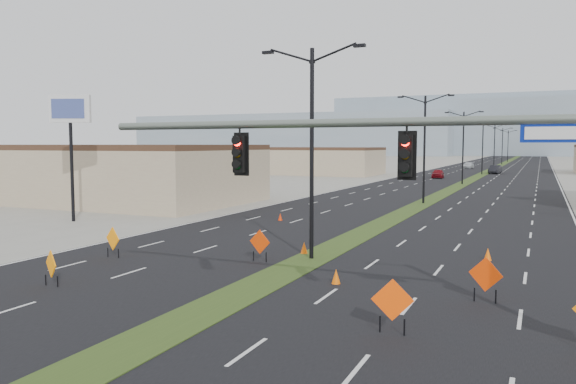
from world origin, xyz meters
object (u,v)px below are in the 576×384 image
at_px(streetlight_1, 424,146).
at_px(cone_1, 336,277).
at_px(car_left, 438,174).
at_px(construction_sign_4, 486,276).
at_px(streetlight_3, 483,145).
at_px(cone_0, 304,248).
at_px(streetlight_2, 463,145).
at_px(signal_mast, 480,173).
at_px(streetlight_5, 502,145).
at_px(car_mid, 495,169).
at_px(construction_sign_3, 392,302).
at_px(streetlight_0, 312,146).
at_px(streetlight_4, 494,145).
at_px(cone_3, 280,217).
at_px(construction_sign_1, 113,240).
at_px(streetlight_6, 508,145).
at_px(cone_2, 488,254).
at_px(pole_sign_west, 70,119).
at_px(construction_sign_2, 260,243).
at_px(car_far, 468,165).
at_px(construction_sign_0, 51,265).

distance_m(streetlight_1, cone_1, 32.61).
bearing_deg(car_left, construction_sign_4, -83.80).
xyz_separation_m(streetlight_3, cone_0, (-0.79, -83.03, -5.10)).
xyz_separation_m(streetlight_2, car_left, (-5.50, 13.17, -4.67)).
relative_size(signal_mast, cone_1, 27.11).
height_order(streetlight_5, car_mid, streetlight_5).
distance_m(streetlight_5, construction_sign_4, 144.75).
distance_m(car_mid, construction_sign_3, 97.18).
bearing_deg(streetlight_1, streetlight_0, -90.00).
distance_m(streetlight_4, car_left, 43.44).
height_order(streetlight_0, streetlight_1, same).
distance_m(streetlight_3, cone_3, 72.73).
relative_size(construction_sign_1, cone_0, 2.40).
bearing_deg(construction_sign_4, streetlight_6, 109.52).
distance_m(streetlight_1, streetlight_4, 84.00).
relative_size(streetlight_1, construction_sign_3, 6.10).
height_order(streetlight_1, cone_2, streetlight_1).
xyz_separation_m(streetlight_1, pole_sign_west, (-20.66, -22.60, 1.91)).
distance_m(streetlight_5, cone_0, 139.12).
distance_m(streetlight_2, construction_sign_2, 57.75).
bearing_deg(streetlight_2, streetlight_5, 90.00).
distance_m(streetlight_3, streetlight_4, 28.00).
xyz_separation_m(construction_sign_3, cone_1, (-3.45, 4.91, -0.67)).
bearing_deg(construction_sign_4, construction_sign_2, -178.97).
bearing_deg(cone_0, streetlight_1, 88.33).
height_order(construction_sign_1, cone_0, construction_sign_1).
relative_size(streetlight_1, cone_1, 16.67).
distance_m(streetlight_5, car_far, 30.33).
distance_m(streetlight_6, cone_0, 167.11).
height_order(streetlight_0, streetlight_4, same).
xyz_separation_m(signal_mast, cone_3, (-15.76, 21.82, -4.52)).
relative_size(streetlight_2, car_left, 2.29).
height_order(signal_mast, streetlight_3, streetlight_3).
bearing_deg(construction_sign_4, car_far, 113.59).
bearing_deg(streetlight_6, cone_1, -89.10).
bearing_deg(cone_3, car_far, 88.99).
xyz_separation_m(streetlight_2, cone_3, (-7.20, -44.19, -5.15)).
bearing_deg(cone_0, streetlight_5, 89.68).
bearing_deg(cone_3, signal_mast, -54.16).
bearing_deg(cone_2, car_left, 101.36).
bearing_deg(construction_sign_2, cone_0, 73.18).
relative_size(streetlight_1, car_far, 2.06).
xyz_separation_m(streetlight_2, car_mid, (2.00, 32.09, -4.61)).
bearing_deg(streetlight_4, streetlight_5, 90.00).
distance_m(signal_mast, construction_sign_2, 14.08).
relative_size(streetlight_3, construction_sign_0, 7.04).
height_order(car_left, construction_sign_2, construction_sign_2).
xyz_separation_m(streetlight_3, car_mid, (2.00, 4.09, -4.61)).
distance_m(streetlight_5, pole_sign_west, 136.19).
relative_size(car_mid, cone_3, 9.07).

